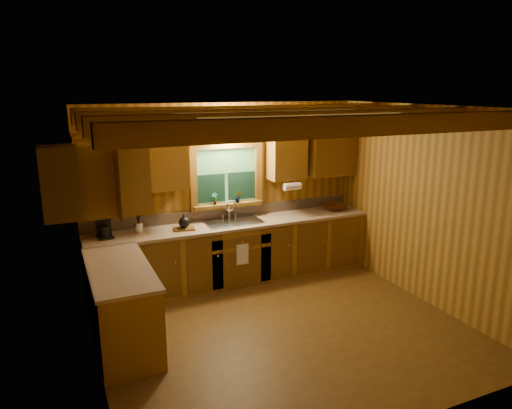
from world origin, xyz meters
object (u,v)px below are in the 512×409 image
object	(u,v)px
sink	(234,225)
wicker_basket	(334,207)
cutting_board	(184,229)
coffee_maker	(104,226)

from	to	relation	value
sink	wicker_basket	size ratio (longest dim) A/B	2.19
sink	cutting_board	xyz separation A→B (m)	(-0.75, -0.05, 0.06)
sink	wicker_basket	bearing A→B (deg)	0.44
sink	wicker_basket	world-z (taller)	sink
cutting_board	wicker_basket	xyz separation A→B (m)	(2.49, 0.07, 0.03)
coffee_maker	wicker_basket	size ratio (longest dim) A/B	0.86
cutting_board	wicker_basket	world-z (taller)	wicker_basket
sink	cutting_board	distance (m)	0.75
wicker_basket	coffee_maker	bearing A→B (deg)	179.70
coffee_maker	wicker_basket	bearing A→B (deg)	-10.33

